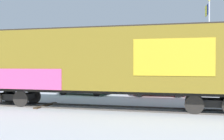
{
  "coord_description": "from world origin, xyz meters",
  "views": [
    {
      "loc": [
        5.21,
        -15.24,
        2.4
      ],
      "look_at": [
        0.72,
        2.53,
        2.06
      ],
      "focal_mm": 46.3,
      "sensor_mm": 36.0,
      "label": 1
    }
  ],
  "objects_px": {
    "freight_car": "(104,61)",
    "parked_car_red": "(158,85)",
    "parked_car_green": "(84,85)",
    "flagpole": "(208,31)"
  },
  "relations": [
    {
      "from": "freight_car",
      "to": "parked_car_green",
      "type": "relative_size",
      "value": 3.92
    },
    {
      "from": "flagpole",
      "to": "parked_car_red",
      "type": "height_order",
      "value": "flagpole"
    },
    {
      "from": "parked_car_green",
      "to": "flagpole",
      "type": "bearing_deg",
      "value": 24.11
    },
    {
      "from": "flagpole",
      "to": "parked_car_green",
      "type": "xyz_separation_m",
      "value": [
        -9.79,
        -4.38,
        -4.48
      ]
    },
    {
      "from": "parked_car_green",
      "to": "parked_car_red",
      "type": "distance_m",
      "value": 5.86
    },
    {
      "from": "parked_car_red",
      "to": "freight_car",
      "type": "bearing_deg",
      "value": -108.1
    },
    {
      "from": "freight_car",
      "to": "parked_car_red",
      "type": "xyz_separation_m",
      "value": [
        2.28,
        6.99,
        -1.74
      ]
    },
    {
      "from": "flagpole",
      "to": "parked_car_green",
      "type": "distance_m",
      "value": 11.62
    },
    {
      "from": "freight_car",
      "to": "parked_car_red",
      "type": "bearing_deg",
      "value": 71.9
    },
    {
      "from": "parked_car_green",
      "to": "parked_car_red",
      "type": "relative_size",
      "value": 1.02
    }
  ]
}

